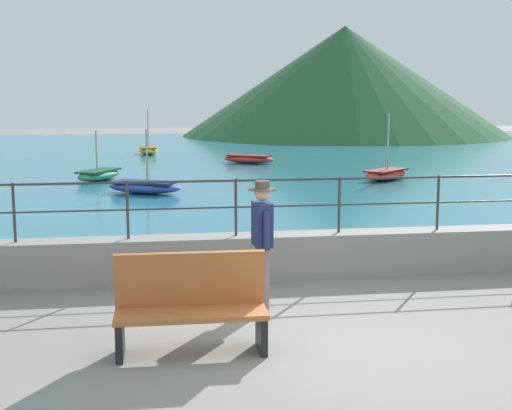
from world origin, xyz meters
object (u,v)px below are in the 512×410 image
bench_main (191,303)px  boat_6 (386,174)px  boat_3 (145,187)px  boat_5 (148,150)px  boat_4 (249,159)px  person_walking (262,238)px  boat_0 (99,174)px

bench_main → boat_6: 17.04m
bench_main → boat_3: 13.05m
boat_3 → boat_5: size_ratio=1.05×
bench_main → boat_4: bearing=80.1°
boat_4 → boat_5: size_ratio=1.03×
boat_4 → boat_6: boat_6 is taller
person_walking → boat_5: size_ratio=0.75×
boat_0 → boat_5: 11.32m
boat_0 → boat_4: 8.06m
person_walking → boat_3: size_ratio=0.71×
person_walking → boat_0: (-3.18, 15.10, -0.72)m
boat_3 → boat_6: size_ratio=1.06×
boat_3 → boat_5: boat_5 is taller
boat_5 → bench_main: bearing=-89.1°
person_walking → boat_4: (2.79, 20.52, -0.72)m
bench_main → boat_6: boat_6 is taller
boat_0 → boat_3: boat_3 is taller
boat_6 → boat_0: bearing=171.9°
boat_0 → person_walking: bearing=-78.1°
boat_3 → boat_4: bearing=63.9°
boat_0 → boat_6: size_ratio=1.06×
bench_main → boat_6: bearing=63.4°
boat_3 → boat_6: 8.48m
boat_6 → boat_3: bearing=-164.9°
person_walking → boat_6: 15.23m
boat_5 → boat_4: bearing=-53.5°
boat_0 → boat_6: bearing=-8.1°
person_walking → boat_0: bearing=101.9°
boat_0 → boat_5: (1.70, 11.19, 0.00)m
person_walking → boat_6: boat_6 is taller
boat_4 → boat_5: bearing=126.5°
boat_3 → boat_5: 14.78m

